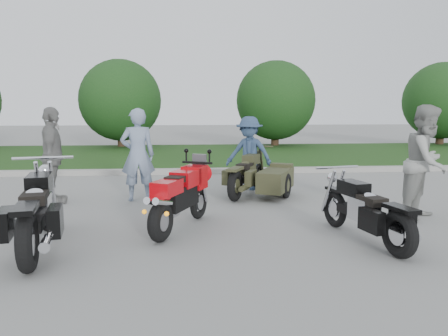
{
  "coord_description": "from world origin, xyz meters",
  "views": [
    {
      "loc": [
        -0.03,
        -6.43,
        1.91
      ],
      "look_at": [
        0.63,
        1.45,
        0.8
      ],
      "focal_mm": 35.0,
      "sensor_mm": 36.0,
      "label": 1
    }
  ],
  "objects": [
    {
      "name": "grass_strip",
      "position": [
        0.0,
        10.15,
        0.07
      ],
      "size": [
        60.0,
        8.0,
        0.14
      ],
      "primitive_type": "cube",
      "color": "#28501B",
      "rests_on": "ground"
    },
    {
      "name": "person_denim",
      "position": [
        1.38,
        3.49,
        0.85
      ],
      "size": [
        1.26,
        1.04,
        1.7
      ],
      "primitive_type": "imported",
      "rotation": [
        0.0,
        0.0,
        -0.45
      ],
      "color": "navy",
      "rests_on": "ground"
    },
    {
      "name": "person_stripe",
      "position": [
        -1.05,
        2.5,
        0.94
      ],
      "size": [
        0.76,
        0.57,
        1.89
      ],
      "primitive_type": "imported",
      "rotation": [
        0.0,
        0.0,
        3.32
      ],
      "color": "#7E8FAB",
      "rests_on": "ground"
    },
    {
      "name": "cruiser_left",
      "position": [
        -2.03,
        -0.62,
        0.49
      ],
      "size": [
        0.73,
        2.5,
        0.97
      ],
      "rotation": [
        0.0,
        0.0,
        0.19
      ],
      "color": "black",
      "rests_on": "ground"
    },
    {
      "name": "cruiser_sidecar",
      "position": [
        1.57,
        2.68,
        0.4
      ],
      "size": [
        1.62,
        2.06,
        0.85
      ],
      "rotation": [
        0.0,
        0.0,
        -0.45
      ],
      "color": "black",
      "rests_on": "ground"
    },
    {
      "name": "tree_mid_right",
      "position": [
        4.0,
        13.5,
        2.19
      ],
      "size": [
        3.6,
        3.6,
        4.0
      ],
      "color": "#3F2B1C",
      "rests_on": "ground"
    },
    {
      "name": "curb",
      "position": [
        0.0,
        6.0,
        0.07
      ],
      "size": [
        60.0,
        0.3,
        0.15
      ],
      "primitive_type": "cube",
      "color": "#9F9D96",
      "rests_on": "ground"
    },
    {
      "name": "person_grey",
      "position": [
        4.03,
        0.64,
        0.97
      ],
      "size": [
        1.2,
        1.18,
        1.95
      ],
      "primitive_type": "imported",
      "rotation": [
        0.0,
        0.0,
        0.72
      ],
      "color": "#999B95",
      "rests_on": "ground"
    },
    {
      "name": "tree_far_right",
      "position": [
        12.0,
        13.5,
        2.19
      ],
      "size": [
        3.6,
        3.6,
        4.0
      ],
      "color": "#3F2B1C",
      "rests_on": "ground"
    },
    {
      "name": "sportbike_red",
      "position": [
        -0.16,
        0.23,
        0.55
      ],
      "size": [
        0.96,
        1.87,
        0.94
      ],
      "rotation": [
        0.0,
        0.0,
        -0.42
      ],
      "color": "black",
      "rests_on": "ground"
    },
    {
      "name": "ground",
      "position": [
        0.0,
        0.0,
        0.0
      ],
      "size": [
        80.0,
        80.0,
        0.0
      ],
      "primitive_type": "plane",
      "color": "gray",
      "rests_on": "ground"
    },
    {
      "name": "person_back",
      "position": [
        -2.69,
        2.37,
        0.96
      ],
      "size": [
        0.69,
        1.19,
        1.91
      ],
      "primitive_type": "imported",
      "rotation": [
        0.0,
        0.0,
        1.78
      ],
      "color": "gray",
      "rests_on": "ground"
    },
    {
      "name": "tree_mid_left",
      "position": [
        -3.0,
        13.5,
        2.19
      ],
      "size": [
        3.6,
        3.6,
        4.0
      ],
      "color": "#3F2B1C",
      "rests_on": "ground"
    },
    {
      "name": "cruiser_right",
      "position": [
        2.49,
        -0.63,
        0.42
      ],
      "size": [
        0.67,
        2.11,
        0.82
      ],
      "rotation": [
        0.0,
        0.0,
        0.22
      ],
      "color": "black",
      "rests_on": "ground"
    }
  ]
}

